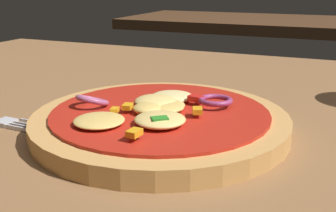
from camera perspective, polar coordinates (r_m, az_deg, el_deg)
The scene contains 3 objects.
dining_table at distance 0.41m, azimuth -7.74°, elevation -6.95°, with size 1.14×1.01×0.04m.
pizza at distance 0.41m, azimuth -1.18°, elevation -1.93°, with size 0.26×0.26×0.04m.
background_table at distance 1.69m, azimuth 9.27°, elevation 11.50°, with size 0.83×0.50×0.04m.
Camera 1 is at (0.19, -0.32, 0.18)m, focal length 43.49 mm.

